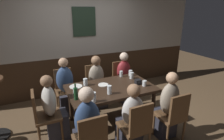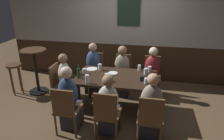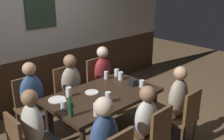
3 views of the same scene
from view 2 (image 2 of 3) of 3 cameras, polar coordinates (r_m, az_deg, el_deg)
ground_plane at (r=4.30m, az=1.14°, el=-10.85°), size 12.00×12.00×0.00m
wall_back at (r=5.35m, az=4.33°, el=10.78°), size 6.40×0.13×2.60m
dining_table at (r=3.99m, az=1.21°, el=-2.88°), size 1.54×0.94×0.74m
chair_mid_far at (r=4.85m, az=2.98°, el=-0.31°), size 0.40×0.40×0.88m
chair_right_near at (r=3.25m, az=10.58°, el=-12.80°), size 0.40×0.40×0.88m
chair_mid_near at (r=3.31m, az=-1.48°, el=-11.74°), size 0.40×0.40×0.88m
chair_left_far at (r=4.98m, az=-4.76°, el=0.24°), size 0.40×0.40×0.88m
chair_right_far at (r=4.82m, az=10.98°, el=-0.88°), size 0.40×0.40×0.88m
chair_left_near at (r=3.49m, az=-12.59°, el=-10.30°), size 0.40×0.40×0.88m
chair_head_west at (r=4.39m, az=-14.26°, el=-3.47°), size 0.40×0.40×0.88m
person_mid_far at (r=4.71m, az=2.69°, el=-1.19°), size 0.34×0.37×1.14m
person_right_near at (r=3.39m, az=10.62°, el=-11.34°), size 0.34×0.37×1.17m
person_mid_near at (r=3.46m, az=-0.89°, el=-10.77°), size 0.34×0.37×1.09m
person_left_far at (r=4.84m, az=-5.26°, el=-0.48°), size 0.34×0.37×1.17m
person_right_far at (r=4.67m, az=10.95°, el=-1.77°), size 0.34×0.37×1.15m
person_left_near at (r=3.62m, az=-11.60°, el=-8.95°), size 0.34×0.37×1.18m
person_head_west at (r=4.34m, az=-12.27°, el=-3.94°), size 0.37×0.34×1.13m
beer_glass_tall at (r=3.73m, az=-1.48°, el=-2.12°), size 0.07×0.07×0.15m
pint_glass_stout at (r=4.09m, az=-7.63°, el=-0.39°), size 0.08×0.08×0.11m
pint_glass_amber at (r=4.25m, az=7.58°, el=0.57°), size 0.06×0.06×0.12m
highball_clear at (r=4.22m, az=10.36°, el=0.15°), size 0.08×0.08×0.11m
beer_glass_half at (r=4.07m, az=9.38°, el=-0.52°), size 0.08×0.08×0.13m
tumbler_short at (r=3.68m, az=-6.90°, el=-2.61°), size 0.07×0.07×0.16m
tumbler_water at (r=3.70m, az=9.47°, el=-3.11°), size 0.07×0.07×0.10m
pint_glass_pale at (r=4.25m, az=-3.38°, el=0.72°), size 0.08×0.08×0.13m
beer_bottle_green at (r=3.90m, az=-9.24°, el=-0.76°), size 0.06×0.06×0.26m
plate_white_large at (r=4.32m, az=-5.62°, el=0.30°), size 0.23×0.23×0.01m
plate_white_small at (r=4.09m, az=0.28°, el=-0.85°), size 0.19×0.19×0.01m
condiment_caddy at (r=3.81m, az=8.67°, el=-2.26°), size 0.11×0.09×0.09m
side_bar_table at (r=5.04m, az=-20.43°, el=0.58°), size 0.56×0.56×1.05m
bar_stool at (r=5.18m, az=-25.46°, el=-0.22°), size 0.34×0.34×0.72m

